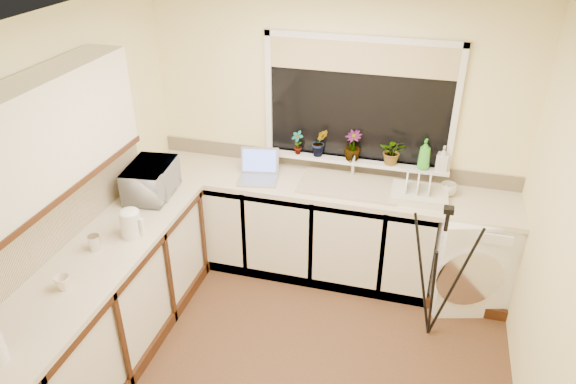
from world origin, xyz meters
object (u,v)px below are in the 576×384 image
Objects in this scene: steel_jar at (94,243)px; plant_d at (393,151)px; laptop at (259,171)px; tripod at (438,274)px; kettle at (131,224)px; washing_machine at (468,253)px; plant_b at (320,142)px; cup_left at (63,283)px; plant_a at (298,143)px; plant_c at (353,145)px; dish_rack at (419,195)px; soap_bottle_green at (425,154)px; soap_bottle_clear at (443,158)px; cup_back at (448,189)px; microwave at (151,180)px.

plant_d is (1.87, 1.59, 0.21)m from steel_jar.
laptop is 1.71m from tripod.
kettle is 2.28m from tripod.
plant_b reaches higher than washing_machine.
kettle is 0.77× the size of plant_b.
cup_left is (-1.19, -2.01, -0.23)m from plant_b.
laptop is at bearing 59.81° from steel_jar.
cup_left is at bearing -122.36° from laptop.
plant_a is at bearing 56.33° from steel_jar.
cup_left is at bearing -161.24° from washing_machine.
plant_b is 0.96× the size of plant_c.
plant_b is (-1.10, 0.81, 0.59)m from tripod.
dish_rack is 2.50m from steel_jar.
laptop is at bearing 164.33° from washing_machine.
cup_left is (-2.08, -1.99, -0.24)m from soap_bottle_green.
plant_c reaches higher than soap_bottle_clear.
cup_back is (0.48, -0.15, -0.22)m from plant_d.
microwave is 4.96× the size of cup_left.
microwave is at bearing -160.95° from soap_bottle_clear.
plant_b is at bearing 178.67° from soap_bottle_green.
plant_a is at bearing 32.17° from laptop.
plant_a is at bearing 179.64° from soap_bottle_green.
cup_left is (-2.08, -1.74, 0.01)m from dish_rack.
plant_a is 1.23m from soap_bottle_clear.
microwave is at bearing 103.72° from kettle.
kettle is at bearing -147.24° from soap_bottle_clear.
laptop is 1.15m from plant_d.
plant_c is (0.48, 0.01, 0.03)m from plant_a.
cup_back is at bearing -10.19° from plant_c.
dish_rack is at bearing -152.59° from cup_back.
washing_machine is 2.72m from kettle.
cup_back is at bearing 25.98° from dish_rack.
microwave is (-2.56, -0.52, 0.60)m from washing_machine.
steel_jar is 0.44× the size of plant_b.
cup_back is (0.01, 0.67, 0.37)m from tripod.
laptop is 0.58m from plant_b.
kettle is 0.74× the size of plant_c.
microwave is (-2.32, 0.03, 0.45)m from tripod.
soap_bottle_green reaches higher than washing_machine.
soap_bottle_clear is (1.04, -0.00, -0.02)m from plant_b.
steel_jar is 0.84× the size of cup_back.
soap_bottle_clear reaches higher than microwave.
tripod reaches higher than laptop.
dish_rack is 3.36× the size of cup_back.
tripod is 4.40× the size of soap_bottle_green.
plant_c is at bearing 154.93° from dish_rack.
soap_bottle_green is at bearing 34.33° from kettle.
plant_b is 1.91× the size of cup_back.
tripod is at bearing -97.32° from microwave.
microwave reaches higher than tripod.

